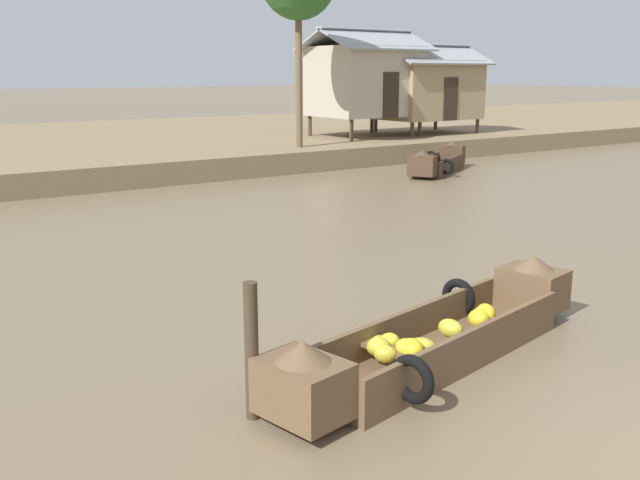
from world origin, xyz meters
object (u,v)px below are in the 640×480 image
(stilt_house_mid_left, at_px, (365,80))
(mooring_post, at_px, (252,351))
(banana_boat, at_px, (438,336))
(stilt_house_mid_right, at_px, (426,88))
(fishing_skiff_distant, at_px, (438,162))

(stilt_house_mid_left, distance_m, mooring_post, 24.17)
(banana_boat, distance_m, mooring_post, 2.56)
(banana_boat, height_order, stilt_house_mid_right, stilt_house_mid_right)
(banana_boat, height_order, stilt_house_mid_left, stilt_house_mid_left)
(stilt_house_mid_left, bearing_deg, banana_boat, -125.96)
(fishing_skiff_distant, relative_size, stilt_house_mid_left, 0.84)
(fishing_skiff_distant, xyz_separation_m, stilt_house_mid_right, (4.74, 5.81, 2.34))
(stilt_house_mid_right, xyz_separation_m, mooring_post, (-18.83, -17.82, -1.99))
(stilt_house_mid_left, relative_size, mooring_post, 3.33)
(stilt_house_mid_left, bearing_deg, fishing_skiff_distant, -104.88)
(banana_boat, xyz_separation_m, stilt_house_mid_right, (16.31, 17.82, 2.38))
(stilt_house_mid_right, bearing_deg, stilt_house_mid_left, 172.94)
(banana_boat, xyz_separation_m, fishing_skiff_distant, (11.56, 12.01, 0.04))
(stilt_house_mid_right, bearing_deg, mooring_post, -136.58)
(banana_boat, relative_size, mooring_post, 3.73)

